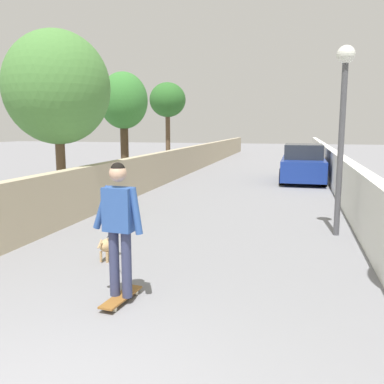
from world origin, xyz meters
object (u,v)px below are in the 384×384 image
Objects in this scene: tree_left_mid at (123,102)px; tree_left_distant at (168,101)px; person_skateboarder at (119,219)px; tree_left_near at (57,88)px; car_near at (303,164)px; skateboard at (121,297)px; dog at (109,244)px; lamp_post at (343,106)px.

tree_left_distant reaches higher than tree_left_mid.
tree_left_mid reaches higher than person_skateboarder.
tree_left_near is 1.15× the size of car_near.
tree_left_near reaches higher than tree_left_distant.
tree_left_distant is 5.54× the size of skateboard.
tree_left_distant reaches higher than dog.
tree_left_mid is 2.34× the size of dog.
dog is (-3.38, -2.92, -2.94)m from tree_left_near.
lamp_post is at bearing -35.23° from person_skateboarder.
tree_left_mid is 7.69m from car_near.
lamp_post is at bearing -176.09° from car_near.
person_skateboarder is at bearing 176.42° from skateboard.
tree_left_distant reaches higher than person_skateboarder.
tree_left_near is 5.70× the size of skateboard.
tree_left_distant is at bearing 13.57° from dog.
car_near is (8.09, -6.24, -2.50)m from tree_left_near.
tree_left_mid is 0.96× the size of tree_left_distant.
tree_left_mid reaches higher than car_near.
skateboard is at bearing 144.77° from lamp_post.
lamp_post reaches higher than dog.
tree_left_near is at bearing -176.66° from tree_left_distant.
dog is 11.95m from car_near.
dog is at bearing -139.18° from tree_left_near.
tree_left_near is 2.68× the size of person_skateboarder.
tree_left_distant is 2.60× the size of person_skateboarder.
tree_left_distant is 14.34m from lamp_post.
tree_left_near reaches higher than dog.
tree_left_distant is 8.22m from car_near.
tree_left_near reaches higher than lamp_post.
lamp_post reaches higher than car_near.
tree_left_mid is at bearing 5.88° from tree_left_near.
tree_left_mid is 9.66m from lamp_post.
tree_left_mid reaches higher than lamp_post.
tree_left_mid is (5.50, 0.57, -0.04)m from tree_left_near.
tree_left_near is 6.90m from lamp_post.
tree_left_mid is 2.49× the size of person_skateboarder.
skateboard is at bearing 169.54° from car_near.
dog is (-8.88, -3.48, -2.90)m from tree_left_mid.
tree_left_near is at bearing 40.82° from dog.
skateboard is 13.27m from car_near.
tree_left_distant is 17.41m from skateboard.
tree_left_distant is 1.11× the size of car_near.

